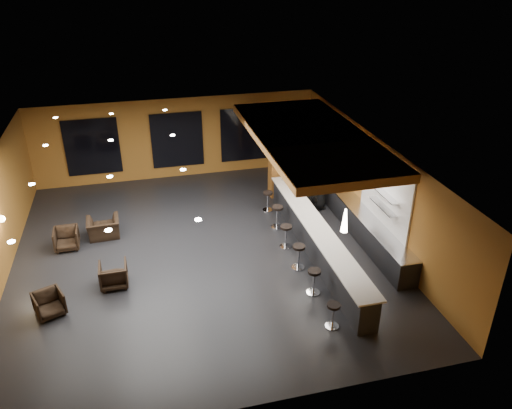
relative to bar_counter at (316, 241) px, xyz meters
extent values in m
cube|color=black|center=(-3.65, 1.00, -0.55)|extent=(12.00, 13.00, 0.10)
cube|color=black|center=(-3.65, 1.00, 3.05)|extent=(12.00, 13.00, 0.10)
cube|color=#925C20|center=(-3.65, 7.55, 1.25)|extent=(12.00, 0.10, 3.50)
cube|color=#925C20|center=(-3.65, -5.55, 1.25)|extent=(12.00, 0.10, 3.50)
cube|color=#925C20|center=(2.40, 1.00, 1.25)|extent=(0.10, 13.00, 3.50)
cube|color=#AA6D31|center=(0.35, 2.00, 2.86)|extent=(3.60, 8.00, 0.28)
cube|color=black|center=(-7.15, 7.44, 1.20)|extent=(2.20, 0.06, 2.40)
cube|color=black|center=(-3.65, 7.44, 1.20)|extent=(2.20, 0.06, 2.40)
cube|color=black|center=(-0.65, 7.44, 1.20)|extent=(2.20, 0.06, 2.40)
cube|color=white|center=(2.31, 0.00, 1.50)|extent=(0.06, 3.20, 2.40)
cube|color=black|center=(0.00, 0.00, 0.00)|extent=(0.60, 8.00, 1.00)
cube|color=silver|center=(0.00, 0.00, 0.52)|extent=(0.78, 8.10, 0.05)
cube|color=black|center=(2.00, 0.50, -0.07)|extent=(0.70, 6.00, 0.86)
cube|color=silver|center=(2.00, 0.50, 0.39)|extent=(0.72, 6.00, 0.03)
cube|color=silver|center=(2.17, -0.20, 1.10)|extent=(0.30, 1.50, 0.03)
cube|color=silver|center=(2.17, -0.20, 1.55)|extent=(0.30, 1.50, 0.03)
cube|color=brown|center=(0.00, 4.60, 1.25)|extent=(0.60, 0.60, 3.50)
sphere|color=#FFE5B2|center=(-9.53, 1.50, 1.30)|extent=(0.22, 0.22, 0.22)
cone|color=white|center=(0.00, -2.00, 1.85)|extent=(0.20, 0.20, 0.70)
cone|color=white|center=(0.00, 0.50, 1.85)|extent=(0.20, 0.20, 0.70)
cone|color=white|center=(0.00, 3.00, 1.85)|extent=(0.20, 0.20, 0.70)
imported|color=black|center=(0.71, 2.57, 0.41)|extent=(0.73, 0.55, 1.82)
imported|color=black|center=(1.43, 3.45, 0.41)|extent=(1.07, 0.96, 1.82)
imported|color=black|center=(1.21, 3.04, 0.40)|extent=(1.02, 0.82, 1.80)
imported|color=black|center=(-8.16, -1.10, -0.16)|extent=(0.97, 0.98, 0.69)
imported|color=black|center=(-6.44, -0.16, -0.12)|extent=(0.81, 0.83, 0.75)
imported|color=black|center=(-7.98, 2.38, -0.13)|extent=(0.81, 0.83, 0.73)
imported|color=black|center=(-6.79, 2.85, -0.15)|extent=(1.12, 0.99, 0.70)
cylinder|color=silver|center=(-0.80, -3.48, -0.49)|extent=(0.38, 0.38, 0.03)
cylinder|color=silver|center=(-0.80, -3.48, -0.15)|extent=(0.07, 0.07, 0.66)
cylinder|color=black|center=(-0.80, -3.48, 0.21)|extent=(0.36, 0.36, 0.08)
cylinder|color=silver|center=(-0.79, -1.97, -0.48)|extent=(0.40, 0.40, 0.03)
cylinder|color=silver|center=(-0.79, -1.97, -0.13)|extent=(0.07, 0.07, 0.70)
cylinder|color=black|center=(-0.79, -1.97, 0.25)|extent=(0.38, 0.38, 0.08)
cylinder|color=silver|center=(-0.81, -0.63, -0.48)|extent=(0.41, 0.41, 0.03)
cylinder|color=silver|center=(-0.81, -0.63, -0.12)|extent=(0.07, 0.07, 0.72)
cylinder|color=black|center=(-0.81, -0.63, 0.28)|extent=(0.39, 0.39, 0.08)
cylinder|color=silver|center=(-0.83, 0.66, -0.48)|extent=(0.41, 0.41, 0.03)
cylinder|color=silver|center=(-0.83, 0.66, -0.12)|extent=(0.07, 0.07, 0.72)
cylinder|color=black|center=(-0.83, 0.66, 0.27)|extent=(0.39, 0.39, 0.08)
cylinder|color=silver|center=(-0.74, 2.01, -0.48)|extent=(0.43, 0.43, 0.03)
cylinder|color=silver|center=(-0.74, 2.01, -0.10)|extent=(0.08, 0.08, 0.76)
cylinder|color=black|center=(-0.74, 2.01, 0.31)|extent=(0.41, 0.41, 0.09)
cylinder|color=silver|center=(-0.71, 3.38, -0.49)|extent=(0.39, 0.39, 0.03)
cylinder|color=silver|center=(-0.71, 3.38, -0.14)|extent=(0.07, 0.07, 0.69)
cylinder|color=black|center=(-0.71, 3.38, 0.24)|extent=(0.37, 0.37, 0.08)
camera|label=1|loc=(-5.30, -13.06, 8.52)|focal=35.00mm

